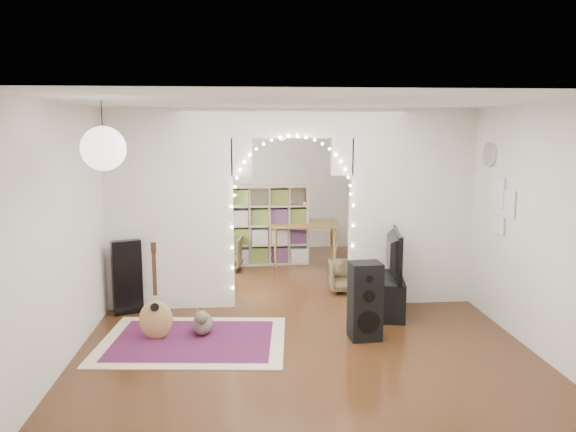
{
  "coord_description": "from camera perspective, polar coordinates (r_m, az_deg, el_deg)",
  "views": [
    {
      "loc": [
        -0.65,
        -7.55,
        2.43
      ],
      "look_at": [
        -0.03,
        0.3,
        1.2
      ],
      "focal_mm": 35.0,
      "sensor_mm": 36.0,
      "label": 1
    }
  ],
  "objects": [
    {
      "name": "dining_chair_left",
      "position": [
        9.88,
        -6.48,
        -3.71
      ],
      "size": [
        0.7,
        0.72,
        0.57
      ],
      "primitive_type": "imported",
      "rotation": [
        0.0,
        0.0,
        -0.17
      ],
      "color": "brown",
      "rests_on": "floor"
    },
    {
      "name": "media_console",
      "position": [
        7.63,
        10.03,
        -7.83
      ],
      "size": [
        0.58,
        1.06,
        0.5
      ],
      "primitive_type": "cube",
      "rotation": [
        0.0,
        0.0,
        -0.18
      ],
      "color": "black",
      "rests_on": "floor"
    },
    {
      "name": "guitar_case",
      "position": [
        7.71,
        -16.02,
        -5.99
      ],
      "size": [
        0.4,
        0.26,
        0.99
      ],
      "primitive_type": "cube",
      "rotation": [
        0.0,
        0.0,
        0.4
      ],
      "color": "black",
      "rests_on": "floor"
    },
    {
      "name": "divider_wall",
      "position": [
        7.65,
        0.43,
        1.35
      ],
      "size": [
        5.0,
        0.2,
        2.7
      ],
      "color": "silver",
      "rests_on": "floor"
    },
    {
      "name": "picture_frames",
      "position": [
        7.32,
        20.87,
        1.02
      ],
      "size": [
        0.02,
        0.5,
        0.7
      ],
      "primitive_type": null,
      "color": "white",
      "rests_on": "wall_right"
    },
    {
      "name": "tv",
      "position": [
        7.49,
        10.14,
        -3.72
      ],
      "size": [
        0.33,
        1.08,
        0.62
      ],
      "primitive_type": "imported",
      "rotation": [
        0.0,
        0.0,
        1.39
      ],
      "color": "black",
      "rests_on": "media_console"
    },
    {
      "name": "ceiling",
      "position": [
        7.58,
        0.44,
        10.95
      ],
      "size": [
        5.0,
        7.5,
        0.02
      ],
      "primitive_type": "cube",
      "color": "white",
      "rests_on": "wall_back"
    },
    {
      "name": "floor_speaker",
      "position": [
        6.62,
        7.84,
        -8.56
      ],
      "size": [
        0.37,
        0.34,
        0.91
      ],
      "rotation": [
        0.0,
        0.0,
        0.07
      ],
      "color": "black",
      "rests_on": "floor"
    },
    {
      "name": "flower_vase",
      "position": [
        10.07,
        1.69,
        -0.13
      ],
      "size": [
        0.19,
        0.19,
        0.19
      ],
      "primitive_type": "imported",
      "rotation": [
        0.0,
        0.0,
        -0.06
      ],
      "color": "silver",
      "rests_on": "dining_table"
    },
    {
      "name": "wall_left",
      "position": [
        7.85,
        -18.07,
        0.56
      ],
      "size": [
        0.02,
        7.5,
        2.7
      ],
      "primitive_type": "cube",
      "color": "silver",
      "rests_on": "floor"
    },
    {
      "name": "wall_back",
      "position": [
        11.37,
        -1.19,
        3.45
      ],
      "size": [
        5.0,
        0.02,
        2.7
      ],
      "primitive_type": "cube",
      "color": "silver",
      "rests_on": "floor"
    },
    {
      "name": "bookcase",
      "position": [
        10.07,
        -1.91,
        -0.89
      ],
      "size": [
        1.41,
        0.42,
        1.44
      ],
      "primitive_type": "cube",
      "rotation": [
        0.0,
        0.0,
        0.05
      ],
      "color": "tan",
      "rests_on": "floor"
    },
    {
      "name": "paper_lantern",
      "position": [
        5.31,
        -18.24,
        6.53
      ],
      "size": [
        0.4,
        0.4,
        0.4
      ],
      "primitive_type": "sphere",
      "color": "white",
      "rests_on": "ceiling"
    },
    {
      "name": "floor",
      "position": [
        7.96,
        0.42,
        -8.87
      ],
      "size": [
        7.5,
        7.5,
        0.0
      ],
      "primitive_type": "plane",
      "color": "black",
      "rests_on": "ground"
    },
    {
      "name": "wall_clock",
      "position": [
        7.63,
        19.84,
        5.9
      ],
      "size": [
        0.03,
        0.31,
        0.31
      ],
      "primitive_type": "cylinder",
      "rotation": [
        0.0,
        1.57,
        0.0
      ],
      "color": "white",
      "rests_on": "wall_right"
    },
    {
      "name": "window",
      "position": [
        9.57,
        -15.44,
        3.01
      ],
      "size": [
        0.04,
        1.2,
        1.4
      ],
      "primitive_type": "cube",
      "color": "white",
      "rests_on": "wall_left"
    },
    {
      "name": "wall_right",
      "position": [
        8.25,
        18.0,
        0.95
      ],
      "size": [
        0.02,
        7.5,
        2.7
      ],
      "primitive_type": "cube",
      "color": "silver",
      "rests_on": "floor"
    },
    {
      "name": "wall_front",
      "position": [
        4.0,
        5.04,
        -6.76
      ],
      "size": [
        5.0,
        0.02,
        2.7
      ],
      "primitive_type": "cube",
      "color": "silver",
      "rests_on": "floor"
    },
    {
      "name": "tabby_cat",
      "position": [
        6.84,
        -8.66,
        -10.66
      ],
      "size": [
        0.24,
        0.55,
        0.37
      ],
      "rotation": [
        0.0,
        0.0,
        -0.02
      ],
      "color": "brown",
      "rests_on": "floor"
    },
    {
      "name": "area_rug",
      "position": [
        6.72,
        -9.62,
        -12.34
      ],
      "size": [
        2.23,
        1.77,
        0.02
      ],
      "primitive_type": "cube",
      "rotation": [
        0.0,
        0.0,
        -0.09
      ],
      "color": "maroon",
      "rests_on": "floor"
    },
    {
      "name": "dining_table",
      "position": [
        10.1,
        1.69,
        -1.07
      ],
      "size": [
        1.25,
        0.87,
        0.76
      ],
      "rotation": [
        0.0,
        0.0,
        -0.06
      ],
      "color": "brown",
      "rests_on": "floor"
    },
    {
      "name": "dining_chair_right",
      "position": [
        8.51,
        5.94,
        -6.11
      ],
      "size": [
        0.52,
        0.53,
        0.46
      ],
      "primitive_type": "imported",
      "rotation": [
        0.0,
        0.0,
        -0.05
      ],
      "color": "brown",
      "rests_on": "floor"
    },
    {
      "name": "ceiling_fan",
      "position": [
        9.57,
        -0.6,
        8.72
      ],
      "size": [
        1.1,
        1.1,
        0.3
      ],
      "primitive_type": null,
      "color": "gold",
      "rests_on": "ceiling"
    },
    {
      "name": "acoustic_guitar",
      "position": [
        6.72,
        -13.31,
        -8.71
      ],
      "size": [
        0.41,
        0.25,
        0.98
      ],
      "rotation": [
        0.0,
        0.0,
        0.3
      ],
      "color": "#B37C47",
      "rests_on": "floor"
    },
    {
      "name": "fairy_lights",
      "position": [
        7.5,
        0.51,
        2.17
      ],
      "size": [
        1.64,
        0.04,
        1.6
      ],
      "primitive_type": null,
      "color": "#FFEABF",
      "rests_on": "divider_wall"
    }
  ]
}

